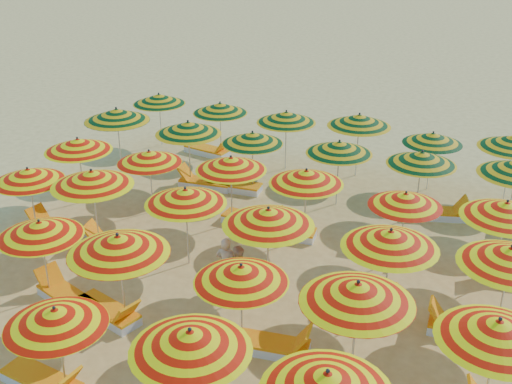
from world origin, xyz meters
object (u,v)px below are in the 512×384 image
umbrella_3 (190,341)px  umbrella_30 (159,99)px  umbrella_11 (498,330)px  lounger_5 (109,312)px  umbrella_12 (28,175)px  umbrella_21 (306,177)px  umbrella_16 (390,239)px  umbrella_24 (117,115)px  lounger_9 (116,243)px  lounger_16 (204,183)px  lounger_6 (270,345)px  umbrella_31 (220,108)px  lounger_14 (382,248)px  umbrella_18 (78,145)px  umbrella_23 (506,210)px  umbrella_4 (327,383)px  lounger_20 (208,150)px  umbrella_20 (231,164)px  lounger_11 (466,330)px  umbrella_8 (118,245)px  umbrella_7 (40,229)px  umbrella_33 (359,120)px  lounger_18 (437,213)px  umbrella_28 (422,158)px  umbrella_15 (268,217)px  lounger_8 (56,230)px  lounger_10 (361,307)px  umbrella_25 (188,128)px  umbrella_10 (358,293)px  lounger_12 (253,220)px  lounger_4 (66,297)px  umbrella_34 (433,138)px  beachgoer_a (226,265)px  umbrella_9 (241,274)px  umbrella_27 (339,147)px  umbrella_2 (55,317)px  beachgoer_b (240,272)px  umbrella_26 (253,138)px  umbrella_14 (185,196)px  umbrella_17 (511,256)px  umbrella_32 (286,117)px

umbrella_3 → umbrella_30: size_ratio=1.07×
umbrella_11 → lounger_5: umbrella_11 is taller
umbrella_12 → umbrella_21: 7.48m
umbrella_16 → umbrella_24: 11.25m
umbrella_24 → lounger_9: (2.80, -4.62, -1.88)m
lounger_16 → lounger_6: bearing=120.3°
umbrella_31 → lounger_14: (6.89, -4.83, -1.66)m
umbrella_18 → umbrella_23: size_ratio=0.88×
umbrella_4 → lounger_20: (-7.99, 12.32, -1.81)m
lounger_9 → umbrella_20: bearing=-141.8°
lounger_11 → umbrella_21: bearing=-33.2°
umbrella_8 → umbrella_21: size_ratio=1.26×
umbrella_7 → umbrella_33: (4.96, 9.82, 0.14)m
lounger_18 → umbrella_28: bearing=-179.5°
umbrella_15 → umbrella_28: bearing=63.4°
lounger_9 → lounger_20: (-0.72, 7.16, 0.00)m
lounger_8 → umbrella_8: bearing=154.1°
umbrella_4 → lounger_10: bearing=95.9°
umbrella_31 → lounger_8: umbrella_31 is taller
umbrella_15 → lounger_20: size_ratio=1.38×
umbrella_25 → lounger_11: size_ratio=1.50×
lounger_5 → lounger_20: (-2.29, 9.89, 0.00)m
umbrella_10 → umbrella_20: bearing=133.0°
lounger_12 → umbrella_11: bearing=-34.5°
lounger_16 → lounger_18: (7.32, 0.58, 0.00)m
lounger_4 → umbrella_34: bearing=-105.7°
umbrella_18 → umbrella_20: umbrella_18 is taller
lounger_8 → lounger_11: (11.11, -0.46, 0.00)m
umbrella_34 → beachgoer_a: (-3.61, -7.77, -1.03)m
umbrella_9 → lounger_8: 7.46m
umbrella_8 → umbrella_27: size_ratio=1.05×
umbrella_2 → beachgoer_b: umbrella_2 is taller
umbrella_3 → umbrella_20: (-2.57, 7.48, -0.08)m
umbrella_21 → umbrella_34: size_ratio=0.89×
umbrella_26 → lounger_12: 2.87m
lounger_12 → umbrella_24: bearing=165.5°
umbrella_7 → umbrella_14: 3.49m
umbrella_17 → lounger_6: size_ratio=1.49×
lounger_9 → lounger_11: bearing=168.4°
umbrella_16 → umbrella_17: umbrella_17 is taller
umbrella_8 → umbrella_15: 3.42m
lounger_20 → umbrella_4: bearing=-46.3°
umbrella_9 → umbrella_24: size_ratio=0.82×
umbrella_2 → lounger_10: bearing=45.5°
lounger_5 → umbrella_10: bearing=17.8°
umbrella_21 → umbrella_27: bearing=84.7°
umbrella_7 → lounger_5: 2.42m
umbrella_32 → lounger_18: (5.40, -1.88, -1.72)m
umbrella_8 → lounger_10: size_ratio=1.47×
umbrella_30 → lounger_20: bearing=-6.2°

